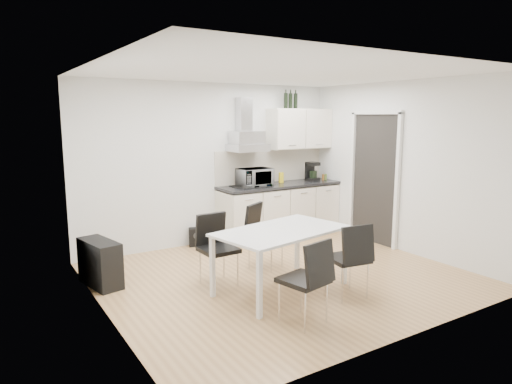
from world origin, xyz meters
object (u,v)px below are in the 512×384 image
Objects in this scene: chair_far_left at (219,251)px; chair_near_right at (347,259)px; chair_near_left at (303,281)px; kitchenette at (280,188)px; chair_far_right at (266,236)px; floor_speaker at (195,237)px; dining_table at (281,235)px; guitar_amp at (100,263)px.

chair_far_left and chair_near_right have the same top height.
chair_far_left is 1.40m from chair_near_left.
kitchenette reaches higher than chair_near_left.
chair_far_right reaches higher than floor_speaker.
floor_speaker is (0.23, 3.12, -0.29)m from chair_near_left.
dining_table is 2.33× the size of guitar_amp.
chair_far_left is 1.00× the size of chair_near_left.
chair_far_right is (0.32, 0.81, -0.24)m from dining_table.
kitchenette is at bearing 44.33° from dining_table.
dining_table is at bearing -124.92° from kitchenette.
chair_far_right is at bearing 57.87° from dining_table.
floor_speaker is (-0.09, 2.29, -0.53)m from dining_table.
dining_table is 2.35m from floor_speaker.
chair_near_right is at bearing 69.93° from chair_far_right.
chair_near_right reaches higher than guitar_amp.
chair_far_left reaches higher than floor_speaker.
floor_speaker is (0.47, 1.73, -0.29)m from chair_far_left.
chair_far_left and chair_far_right have the same top height.
chair_near_right is (0.86, 0.28, 0.00)m from chair_near_left.
chair_near_left is (-0.63, -1.64, 0.00)m from chair_far_right.
dining_table is at bearing 57.38° from chair_near_left.
chair_far_left is 1.00× the size of chair_near_right.
dining_table reaches higher than floor_speaker.
chair_near_left reaches higher than dining_table.
floor_speaker is at bearing 73.93° from chair_near_left.
chair_far_right is 1.76m from chair_near_left.
chair_near_left is at bearing -121.53° from dining_table.
floor_speaker is at bearing -104.19° from chair_far_right.
chair_near_left is 0.90m from chair_near_right.
chair_near_left is at bearing 39.44° from chair_far_right.
dining_table is 1.92× the size of chair_far_right.
dining_table is 1.92× the size of chair_near_right.
kitchenette is 2.86× the size of chair_near_left.
chair_near_left and chair_near_right have the same top height.
guitar_amp is (-1.48, 2.15, -0.15)m from chair_near_left.
chair_far_right is 1.21× the size of guitar_amp.
chair_near_right is at bearing 133.20° from chair_far_left.
floor_speaker is (-0.63, 2.83, -0.29)m from chair_near_right.
guitar_amp is (-3.27, -0.80, -0.55)m from kitchenette.
chair_far_right is 1.56m from floor_speaker.
kitchenette reaches higher than chair_far_right.
chair_near_left reaches higher than floor_speaker.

